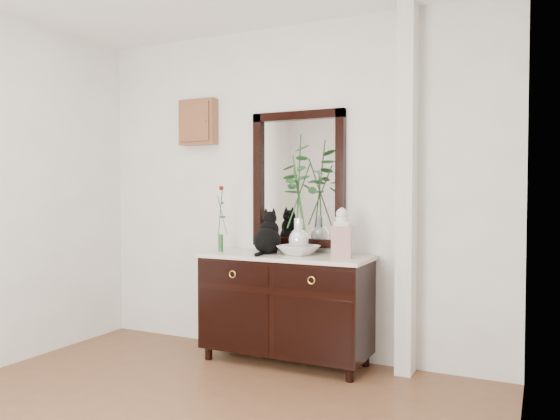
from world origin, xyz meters
The scene contains 10 objects.
wall_back centered at (0.00, 1.98, 1.35)m, with size 3.60×0.04×2.70m, color white.
pilaster centered at (1.00, 1.90, 1.35)m, with size 0.12×0.20×2.70m, color white.
sideboard centered at (0.10, 1.73, 0.47)m, with size 1.33×0.52×0.82m.
wall_mirror centered at (0.10, 1.97, 1.44)m, with size 0.80×0.06×1.10m.
key_cabinet centered at (-0.85, 1.94, 1.95)m, with size 0.35×0.10×0.40m, color brown.
cat centered at (-0.06, 1.73, 1.02)m, with size 0.24×0.30×0.34m, color black, non-canonical shape.
lotus_bowl centered at (0.20, 1.75, 0.89)m, with size 0.30×0.30×0.07m, color silver.
vase_branches centered at (0.20, 1.75, 1.33)m, with size 0.44×0.44×0.92m, color silver, non-canonical shape.
bud_vase_rose centered at (-0.47, 1.69, 1.12)m, with size 0.07×0.07×0.55m, color #28622B, non-canonical shape.
ginger_jar centered at (0.57, 1.70, 1.04)m, with size 0.14×0.14×0.38m, color white, non-canonical shape.
Camera 1 is at (1.90, -2.10, 1.34)m, focal length 35.00 mm.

